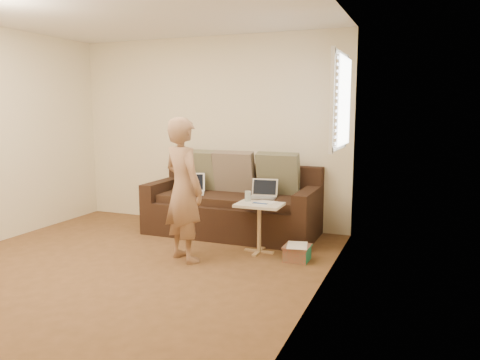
{
  "coord_description": "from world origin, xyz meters",
  "views": [
    {
      "loc": [
        2.84,
        -3.75,
        1.63
      ],
      "look_at": [
        0.8,
        1.4,
        0.78
      ],
      "focal_mm": 35.19,
      "sensor_mm": 36.0,
      "label": 1
    }
  ],
  "objects_px": {
    "laptop_silver": "(262,199)",
    "side_table": "(259,228)",
    "sofa": "(232,202)",
    "person": "(184,190)",
    "striped_box": "(297,253)",
    "laptop_white": "(190,194)",
    "drinking_glass": "(248,196)"
  },
  "relations": [
    {
      "from": "laptop_silver",
      "to": "side_table",
      "type": "relative_size",
      "value": 0.58
    },
    {
      "from": "sofa",
      "to": "side_table",
      "type": "height_order",
      "value": "sofa"
    },
    {
      "from": "person",
      "to": "striped_box",
      "type": "xyz_separation_m",
      "value": [
        1.14,
        0.41,
        -0.68
      ]
    },
    {
      "from": "person",
      "to": "side_table",
      "type": "xyz_separation_m",
      "value": [
        0.66,
        0.55,
        -0.49
      ]
    },
    {
      "from": "laptop_white",
      "to": "laptop_silver",
      "type": "bearing_deg",
      "value": -21.95
    },
    {
      "from": "laptop_silver",
      "to": "striped_box",
      "type": "relative_size",
      "value": 1.19
    },
    {
      "from": "person",
      "to": "striped_box",
      "type": "relative_size",
      "value": 5.62
    },
    {
      "from": "laptop_silver",
      "to": "striped_box",
      "type": "height_order",
      "value": "laptop_silver"
    },
    {
      "from": "sofa",
      "to": "drinking_glass",
      "type": "relative_size",
      "value": 18.33
    },
    {
      "from": "side_table",
      "to": "laptop_white",
      "type": "bearing_deg",
      "value": 157.15
    },
    {
      "from": "laptop_silver",
      "to": "drinking_glass",
      "type": "distance_m",
      "value": 0.46
    },
    {
      "from": "laptop_silver",
      "to": "person",
      "type": "distance_m",
      "value": 1.21
    },
    {
      "from": "side_table",
      "to": "drinking_glass",
      "type": "bearing_deg",
      "value": 155.62
    },
    {
      "from": "sofa",
      "to": "laptop_silver",
      "type": "bearing_deg",
      "value": -13.1
    },
    {
      "from": "laptop_white",
      "to": "person",
      "type": "distance_m",
      "value": 1.15
    },
    {
      "from": "sofa",
      "to": "laptop_silver",
      "type": "distance_m",
      "value": 0.47
    },
    {
      "from": "laptop_silver",
      "to": "side_table",
      "type": "bearing_deg",
      "value": -82.29
    },
    {
      "from": "sofa",
      "to": "side_table",
      "type": "distance_m",
      "value": 0.87
    },
    {
      "from": "laptop_white",
      "to": "striped_box",
      "type": "height_order",
      "value": "laptop_white"
    },
    {
      "from": "side_table",
      "to": "person",
      "type": "bearing_deg",
      "value": -140.44
    },
    {
      "from": "side_table",
      "to": "striped_box",
      "type": "relative_size",
      "value": 2.06
    },
    {
      "from": "laptop_silver",
      "to": "sofa",
      "type": "bearing_deg",
      "value": 159.33
    },
    {
      "from": "laptop_white",
      "to": "side_table",
      "type": "bearing_deg",
      "value": -47.47
    },
    {
      "from": "laptop_white",
      "to": "striped_box",
      "type": "distance_m",
      "value": 1.77
    },
    {
      "from": "side_table",
      "to": "striped_box",
      "type": "xyz_separation_m",
      "value": [
        0.48,
        -0.13,
        -0.2
      ]
    },
    {
      "from": "side_table",
      "to": "sofa",
      "type": "bearing_deg",
      "value": 133.56
    },
    {
      "from": "sofa",
      "to": "side_table",
      "type": "xyz_separation_m",
      "value": [
        0.59,
        -0.62,
        -0.14
      ]
    },
    {
      "from": "person",
      "to": "drinking_glass",
      "type": "bearing_deg",
      "value": -100.35
    },
    {
      "from": "side_table",
      "to": "drinking_glass",
      "type": "xyz_separation_m",
      "value": [
        -0.17,
        0.08,
        0.34
      ]
    },
    {
      "from": "striped_box",
      "to": "laptop_silver",
      "type": "bearing_deg",
      "value": 133.62
    },
    {
      "from": "laptop_white",
      "to": "drinking_glass",
      "type": "distance_m",
      "value": 1.04
    },
    {
      "from": "side_table",
      "to": "striped_box",
      "type": "bearing_deg",
      "value": -15.59
    }
  ]
}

